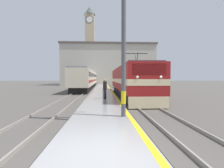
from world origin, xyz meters
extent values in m
plane|color=#514C47|center=(0.00, 30.00, 0.00)|extent=(200.00, 200.00, 0.00)
cube|color=#999999|center=(0.00, 25.00, 0.16)|extent=(2.91, 140.00, 0.33)
cube|color=yellow|center=(1.31, 25.00, 0.33)|extent=(0.20, 140.00, 0.00)
cube|color=#514C47|center=(3.14, 25.00, 0.01)|extent=(2.84, 140.00, 0.02)
cube|color=gray|center=(2.42, 25.00, 0.09)|extent=(0.07, 140.00, 0.14)
cube|color=gray|center=(3.86, 25.00, 0.09)|extent=(0.07, 140.00, 0.14)
cube|color=#514C47|center=(-3.15, 25.00, 0.01)|extent=(2.83, 140.00, 0.02)
cube|color=gray|center=(-3.87, 25.00, 0.09)|extent=(0.07, 140.00, 0.14)
cube|color=gray|center=(-2.44, 25.00, 0.09)|extent=(0.07, 140.00, 0.14)
cube|color=black|center=(3.14, 15.90, 0.45)|extent=(2.46, 16.14, 0.90)
cube|color=maroon|center=(3.14, 15.90, 2.08)|extent=(2.90, 17.54, 2.36)
cube|color=beige|center=(3.14, 15.90, 1.85)|extent=(2.92, 17.56, 0.44)
cube|color=beige|center=(3.14, 7.28, 0.50)|extent=(2.75, 0.30, 0.81)
cube|color=black|center=(3.14, 7.19, 2.71)|extent=(2.32, 0.12, 0.80)
sphere|color=white|center=(2.34, 7.15, 2.20)|extent=(0.20, 0.20, 0.20)
sphere|color=white|center=(3.94, 7.15, 2.20)|extent=(0.20, 0.20, 0.20)
cube|color=#4C4C51|center=(3.14, 15.90, 3.32)|extent=(2.61, 16.66, 0.12)
cylinder|color=#333333|center=(3.14, 11.17, 3.88)|extent=(0.06, 0.63, 1.03)
cylinder|color=#333333|center=(3.14, 11.87, 3.88)|extent=(0.06, 0.63, 1.03)
cube|color=#262626|center=(3.14, 11.52, 4.38)|extent=(2.03, 0.08, 0.06)
cube|color=black|center=(-3.15, 38.89, 0.45)|extent=(2.46, 41.03, 0.90)
cube|color=beige|center=(-3.15, 38.89, 2.17)|extent=(2.90, 42.74, 2.54)
cube|color=black|center=(-3.15, 38.89, 2.68)|extent=(2.92, 41.89, 0.64)
cube|color=maroon|center=(-3.15, 38.89, 1.66)|extent=(2.92, 41.89, 0.36)
cube|color=gray|center=(-3.15, 38.89, 3.54)|extent=(2.67, 42.74, 0.20)
cylinder|color=#4C4C51|center=(1.02, 3.83, 4.48)|extent=(0.21, 0.21, 8.31)
cylinder|color=yellow|center=(1.02, 3.83, 1.23)|extent=(0.23, 0.23, 0.60)
cylinder|color=#23232D|center=(0.24, 10.78, 0.74)|extent=(0.26, 0.26, 0.83)
cylinder|color=black|center=(0.24, 10.78, 1.50)|extent=(0.34, 0.34, 0.69)
sphere|color=tan|center=(0.24, 10.78, 1.96)|extent=(0.22, 0.22, 0.22)
cube|color=tan|center=(-4.46, 59.35, 12.43)|extent=(3.19, 3.19, 24.86)
cylinder|color=black|center=(-4.46, 57.74, 22.63)|extent=(2.53, 0.06, 2.53)
cylinder|color=white|center=(-4.46, 57.71, 22.63)|extent=(2.23, 0.10, 2.23)
cone|color=#47514C|center=(-4.46, 59.35, 26.29)|extent=(3.98, 3.98, 2.87)
cube|color=#B7B2A3|center=(1.85, 49.52, 5.99)|extent=(27.83, 7.48, 11.98)
cube|color=#564C47|center=(1.85, 49.52, 12.23)|extent=(28.43, 8.08, 0.50)
camera|label=1|loc=(0.03, -4.34, 2.15)|focal=28.00mm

